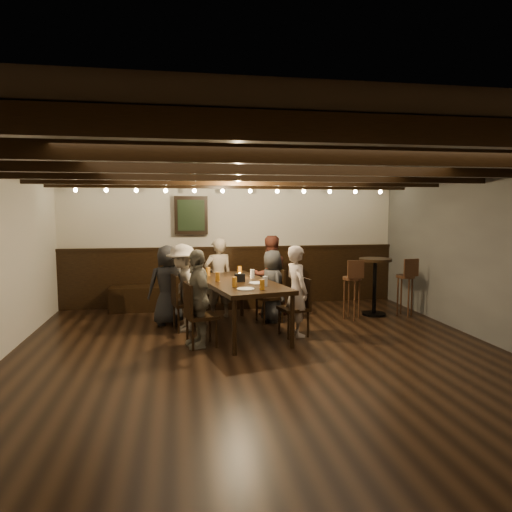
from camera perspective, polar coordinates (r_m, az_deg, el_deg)
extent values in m
plane|color=black|center=(5.74, 1.36, -13.16)|extent=(7.00, 7.00, 0.00)
plane|color=black|center=(5.45, 1.42, 11.44)|extent=(7.00, 7.00, 0.00)
plane|color=silver|center=(8.91, -2.93, 1.59)|extent=(6.50, 0.00, 6.50)
plane|color=#484846|center=(6.87, 29.06, -0.47)|extent=(0.00, 7.00, 7.00)
cube|color=black|center=(8.94, -2.88, -2.58)|extent=(6.50, 0.08, 1.10)
cube|color=black|center=(8.68, -7.93, -5.07)|extent=(3.00, 0.45, 0.45)
cube|color=black|center=(8.72, -8.12, 5.06)|extent=(0.62, 0.12, 0.72)
cube|color=black|center=(8.66, -8.11, 5.06)|extent=(0.50, 0.02, 0.58)
cube|color=black|center=(2.67, 13.92, 15.03)|extent=(6.50, 0.10, 0.16)
cube|color=black|center=(3.75, 6.66, 12.49)|extent=(6.50, 0.10, 0.16)
cube|color=black|center=(4.87, 2.76, 11.02)|extent=(6.50, 0.10, 0.16)
cube|color=black|center=(6.01, 0.34, 10.07)|extent=(6.50, 0.10, 0.16)
cube|color=black|center=(7.15, -1.30, 9.42)|extent=(6.50, 0.10, 0.16)
cube|color=black|center=(8.30, -2.48, 8.94)|extent=(6.50, 0.10, 0.16)
sphere|color=#FFE099|center=(8.38, -21.63, 7.68)|extent=(0.07, 0.07, 0.07)
sphere|color=#FFE099|center=(8.21, -12.11, 8.01)|extent=(0.07, 0.07, 0.07)
sphere|color=#FFE099|center=(8.27, -2.46, 8.12)|extent=(0.07, 0.07, 0.07)
sphere|color=#FFE099|center=(8.55, 6.81, 8.01)|extent=(0.07, 0.07, 0.07)
sphere|color=#FFE099|center=(9.04, 15.27, 7.73)|extent=(0.07, 0.07, 0.07)
cube|color=black|center=(6.87, -2.18, -3.42)|extent=(1.37, 2.26, 0.06)
cylinder|color=black|center=(5.90, -2.71, -8.92)|extent=(0.06, 0.06, 0.73)
cylinder|color=black|center=(7.76, -7.52, -5.35)|extent=(0.06, 0.06, 0.73)
cylinder|color=black|center=(6.21, 4.56, -8.18)|extent=(0.06, 0.06, 0.73)
cylinder|color=black|center=(7.99, -1.77, -4.96)|extent=(0.06, 0.06, 0.73)
cube|color=black|center=(7.17, -8.70, -5.94)|extent=(0.47, 0.47, 0.05)
cube|color=black|center=(7.08, -10.14, -4.13)|extent=(0.12, 0.39, 0.43)
cube|color=black|center=(6.31, -6.83, -7.49)|extent=(0.48, 0.48, 0.05)
cube|color=black|center=(6.22, -8.48, -5.43)|extent=(0.12, 0.40, 0.44)
cube|color=black|center=(7.59, 1.69, -5.15)|extent=(0.48, 0.48, 0.05)
cube|color=black|center=(7.62, 2.95, -3.25)|extent=(0.12, 0.40, 0.44)
cube|color=black|center=(6.80, 4.72, -6.58)|extent=(0.46, 0.46, 0.05)
cube|color=black|center=(6.83, 6.07, -4.50)|extent=(0.12, 0.39, 0.43)
imported|color=#232426|center=(7.51, -10.99, -3.58)|extent=(0.71, 0.54, 1.30)
imported|color=gray|center=(7.86, -4.75, -2.76)|extent=(0.56, 0.43, 1.38)
imported|color=brown|center=(8.03, 1.73, -2.45)|extent=(0.78, 0.66, 1.41)
imported|color=#A89D8E|center=(7.11, -9.12, -3.90)|extent=(0.67, 0.95, 1.34)
imported|color=gray|center=(6.25, -7.31, -5.27)|extent=(0.48, 0.83, 1.34)
imported|color=#29292B|center=(7.58, 2.04, -3.76)|extent=(0.49, 0.65, 1.20)
imported|color=#B2A197|center=(6.77, 5.12, -4.35)|extent=(0.42, 0.55, 1.34)
cylinder|color=#BF7219|center=(7.43, -6.03, -1.94)|extent=(0.07, 0.07, 0.14)
cylinder|color=#BF7219|center=(7.54, -2.05, -1.79)|extent=(0.07, 0.07, 0.14)
cylinder|color=#BF7219|center=(6.85, -4.83, -2.60)|extent=(0.07, 0.07, 0.14)
cylinder|color=silver|center=(7.14, -0.45, -2.23)|extent=(0.07, 0.07, 0.14)
cylinder|color=#BF7219|center=(6.36, -2.69, -3.25)|extent=(0.07, 0.07, 0.14)
cylinder|color=silver|center=(6.42, 1.15, -3.17)|extent=(0.07, 0.07, 0.14)
cylinder|color=#BF7219|center=(6.13, 0.77, -3.60)|extent=(0.07, 0.07, 0.14)
cylinder|color=white|center=(6.16, -1.31, -4.14)|extent=(0.24, 0.24, 0.01)
cylinder|color=white|center=(6.65, 0.15, -3.39)|extent=(0.24, 0.24, 0.01)
cube|color=black|center=(6.81, -2.04, -2.73)|extent=(0.15, 0.10, 0.12)
cylinder|color=beige|center=(7.18, -2.08, -2.55)|extent=(0.05, 0.05, 0.05)
cylinder|color=black|center=(8.40, 14.51, -7.01)|extent=(0.42, 0.42, 0.04)
cylinder|color=black|center=(8.31, 14.59, -3.83)|extent=(0.07, 0.07, 0.95)
cylinder|color=black|center=(8.24, 14.68, -0.45)|extent=(0.57, 0.57, 0.05)
cylinder|color=#321B0F|center=(7.90, 11.92, -2.73)|extent=(0.32, 0.32, 0.05)
cube|color=#321B0F|center=(7.74, 12.36, -1.65)|extent=(0.28, 0.03, 0.30)
cylinder|color=#321B0F|center=(8.37, 18.18, -2.43)|extent=(0.32, 0.32, 0.05)
cube|color=#321B0F|center=(8.22, 18.83, -1.39)|extent=(0.29, 0.07, 0.30)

